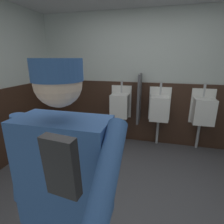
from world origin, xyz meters
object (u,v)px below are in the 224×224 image
(urinal_right, at_px, (203,110))
(cell_phone, at_px, (61,167))
(person, at_px, (67,187))
(soap_dispenser, at_px, (79,72))
(urinal_left, at_px, (120,105))
(urinal_middle, at_px, (159,108))
(trash_bin, at_px, (45,131))

(urinal_right, bearing_deg, cell_phone, -107.12)
(person, distance_m, soap_dispenser, 2.98)
(person, bearing_deg, urinal_left, 95.34)
(urinal_middle, distance_m, urinal_right, 0.75)
(urinal_right, relative_size, person, 0.74)
(urinal_left, relative_size, urinal_middle, 1.00)
(urinal_middle, height_order, cell_phone, cell_phone)
(urinal_right, distance_m, cell_phone, 3.32)
(soap_dispenser, bearing_deg, urinal_right, -2.84)
(person, height_order, cell_phone, person)
(urinal_left, height_order, person, person)
(urinal_middle, xyz_separation_m, soap_dispenser, (-1.66, 0.12, 0.62))
(cell_phone, height_order, trash_bin, cell_phone)
(urinal_right, height_order, soap_dispenser, soap_dispenser)
(urinal_middle, bearing_deg, urinal_right, 0.00)
(soap_dispenser, bearing_deg, urinal_left, -7.49)
(urinal_left, height_order, urinal_middle, same)
(cell_phone, bearing_deg, urinal_middle, 93.55)
(person, distance_m, trash_bin, 2.58)
(urinal_left, distance_m, soap_dispenser, 1.11)
(urinal_left, relative_size, person, 0.74)
(cell_phone, bearing_deg, person, 128.44)
(person, bearing_deg, trash_bin, 128.43)
(urinal_middle, distance_m, trash_bin, 2.20)
(cell_phone, bearing_deg, urinal_right, 80.20)
(person, height_order, trash_bin, person)
(urinal_left, height_order, soap_dispenser, soap_dispenser)
(urinal_left, relative_size, trash_bin, 1.79)
(cell_phone, xyz_separation_m, trash_bin, (-1.85, 2.46, -1.15))
(urinal_right, xyz_separation_m, soap_dispenser, (-2.41, 0.12, 0.62))
(urinal_middle, bearing_deg, trash_bin, -162.71)
(urinal_left, height_order, urinal_right, same)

